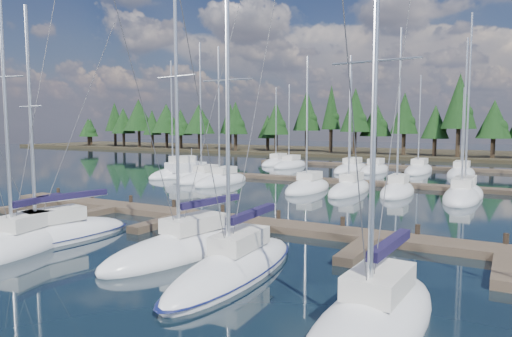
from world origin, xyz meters
The scene contains 12 objects.
ground centered at (0.00, 30.00, 0.00)m, with size 260.00×260.00×0.00m, color black.
far_shore centered at (0.00, 90.00, 0.30)m, with size 220.00×30.00×0.60m, color #2E2819.
main_dock centered at (0.00, 17.36, 0.20)m, with size 44.00×6.13×0.90m.
back_docks centered at (0.00, 49.58, 0.20)m, with size 50.00×21.80×0.40m.
front_sailboat_1 centered at (-8.54, 9.51, 0.28)m, with size 4.36×9.91×12.54m.
front_sailboat_2 centered at (-8.30, 7.91, 0.31)m, with size 4.01×7.85×14.84m.
front_sailboat_3 centered at (-1.05, 11.51, 0.29)m, with size 4.28×9.79×14.80m.
front_sailboat_4 centered at (2.60, 9.88, 0.29)m, with size 2.88×9.61×13.93m.
front_sailboat_5 centered at (8.73, 7.74, 0.29)m, with size 3.27×8.54×13.99m.
back_sailboat_rows centered at (0.31, 44.67, 0.26)m, with size 48.47×32.76×16.10m.
motor_yacht_left centered at (-20.84, 36.74, 0.45)m, with size 5.37×8.53×4.04m.
tree_line centered at (0.15, 80.16, 7.45)m, with size 186.94×11.45×14.15m.
Camera 1 is at (11.99, -5.18, 5.97)m, focal length 32.00 mm.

